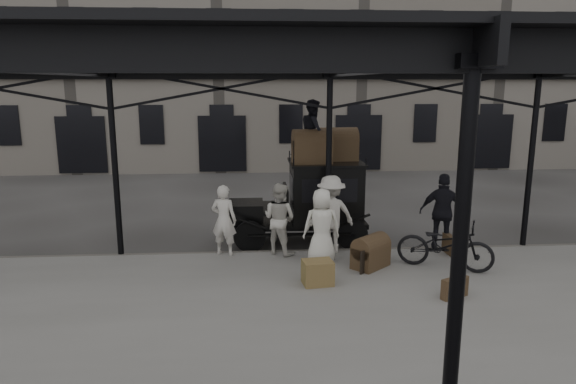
# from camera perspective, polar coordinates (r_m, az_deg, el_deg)

# --- Properties ---
(ground) EXTENTS (120.00, 120.00, 0.00)m
(ground) POSITION_cam_1_polar(r_m,az_deg,el_deg) (10.99, 5.90, -10.39)
(ground) COLOR #383533
(ground) RESTS_ON ground
(platform) EXTENTS (28.00, 8.00, 0.15)m
(platform) POSITION_cam_1_polar(r_m,az_deg,el_deg) (9.17, 8.10, -14.68)
(platform) COLOR slate
(platform) RESTS_ON ground
(canopy) EXTENTS (22.50, 9.00, 4.74)m
(canopy) POSITION_cam_1_polar(r_m,az_deg,el_deg) (8.48, 8.63, 14.73)
(canopy) COLOR black
(canopy) RESTS_ON ground
(building_frontage) EXTENTS (64.00, 8.00, 14.00)m
(building_frontage) POSITION_cam_1_polar(r_m,az_deg,el_deg) (28.20, -0.31, 17.78)
(building_frontage) COLOR slate
(building_frontage) RESTS_ON ground
(taxi) EXTENTS (3.65, 1.55, 2.18)m
(taxi) POSITION_cam_1_polar(r_m,az_deg,el_deg) (13.53, 2.83, -0.68)
(taxi) COLOR black
(taxi) RESTS_ON ground
(porter_left) EXTENTS (0.72, 0.58, 1.70)m
(porter_left) POSITION_cam_1_polar(r_m,az_deg,el_deg) (12.24, -7.14, -3.12)
(porter_left) COLOR beige
(porter_left) RESTS_ON platform
(porter_midleft) EXTENTS (1.06, 1.02, 1.72)m
(porter_midleft) POSITION_cam_1_polar(r_m,az_deg,el_deg) (12.23, -0.96, -2.98)
(porter_midleft) COLOR beige
(porter_midleft) RESTS_ON platform
(porter_centre) EXTENTS (0.84, 0.55, 1.72)m
(porter_centre) POSITION_cam_1_polar(r_m,az_deg,el_deg) (11.65, 3.76, -3.78)
(porter_centre) COLOR silver
(porter_centre) RESTS_ON platform
(porter_official) EXTENTS (1.20, 0.80, 1.90)m
(porter_official) POSITION_cam_1_polar(r_m,az_deg,el_deg) (13.04, 16.85, -2.16)
(porter_official) COLOR black
(porter_official) RESTS_ON platform
(porter_right) EXTENTS (1.37, 1.02, 1.89)m
(porter_right) POSITION_cam_1_polar(r_m,az_deg,el_deg) (12.33, 4.77, -2.50)
(porter_right) COLOR beige
(porter_right) RESTS_ON platform
(bicycle) EXTENTS (2.18, 1.56, 1.09)m
(bicycle) POSITION_cam_1_polar(r_m,az_deg,el_deg) (11.83, 17.05, -5.64)
(bicycle) COLOR black
(bicycle) RESTS_ON platform
(porter_roof) EXTENTS (0.62, 0.79, 1.60)m
(porter_roof) POSITION_cam_1_polar(r_m,az_deg,el_deg) (13.15, 2.83, 6.79)
(porter_roof) COLOR black
(porter_roof) RESTS_ON taxi
(steamer_trunk_roof_near) EXTENTS (1.01, 0.66, 0.72)m
(steamer_trunk_roof_near) POSITION_cam_1_polar(r_m,az_deg,el_deg) (13.04, 2.67, 4.80)
(steamer_trunk_roof_near) COLOR #493621
(steamer_trunk_roof_near) RESTS_ON taxi
(steamer_trunk_roof_far) EXTENTS (1.01, 0.66, 0.72)m
(steamer_trunk_roof_far) POSITION_cam_1_polar(r_m,az_deg,el_deg) (13.59, 5.60, 5.05)
(steamer_trunk_roof_far) COLOR #493621
(steamer_trunk_roof_far) RESTS_ON taxi
(steamer_trunk_platform) EXTENTS (0.97, 0.94, 0.62)m
(steamer_trunk_platform) POSITION_cam_1_polar(r_m,az_deg,el_deg) (11.63, 9.17, -6.79)
(steamer_trunk_platform) COLOR #493621
(steamer_trunk_platform) RESTS_ON platform
(wicker_hamper) EXTENTS (0.66, 0.53, 0.50)m
(wicker_hamper) POSITION_cam_1_polar(r_m,az_deg,el_deg) (10.58, 3.32, -8.92)
(wicker_hamper) COLOR brown
(wicker_hamper) RESTS_ON platform
(suitcase_upright) EXTENTS (0.18, 0.61, 0.45)m
(suitcase_upright) POSITION_cam_1_polar(r_m,az_deg,el_deg) (12.96, 17.56, -5.61)
(suitcase_upright) COLOR #493621
(suitcase_upright) RESTS_ON platform
(suitcase_flat) EXTENTS (0.60, 0.40, 0.40)m
(suitcase_flat) POSITION_cam_1_polar(r_m,az_deg,el_deg) (10.45, 18.03, -10.08)
(suitcase_flat) COLOR #493621
(suitcase_flat) RESTS_ON platform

